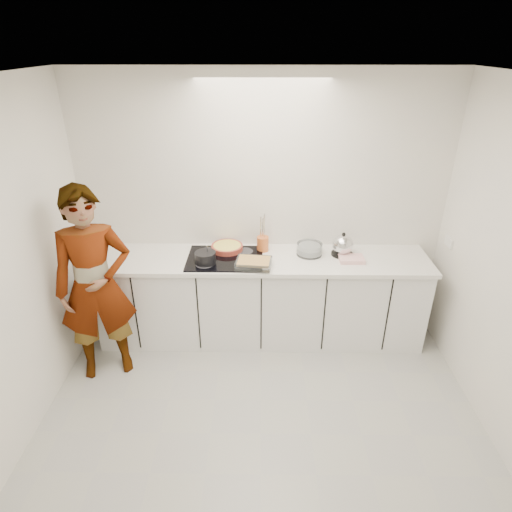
{
  "coord_description": "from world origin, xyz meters",
  "views": [
    {
      "loc": [
        -0.01,
        -2.38,
        2.79
      ],
      "look_at": [
        -0.05,
        1.05,
        1.05
      ],
      "focal_mm": 30.0,
      "sensor_mm": 36.0,
      "label": 1
    }
  ],
  "objects_px": {
    "mixing_bowl": "(309,249)",
    "kettle": "(343,246)",
    "utensil_crock": "(263,244)",
    "cook": "(95,286)",
    "tart_dish": "(227,247)",
    "saucepan": "(205,258)",
    "hob": "(225,258)",
    "baking_dish": "(254,263)"
  },
  "relations": [
    {
      "from": "baking_dish",
      "to": "mixing_bowl",
      "type": "xyz_separation_m",
      "value": [
        0.54,
        0.28,
        0.0
      ]
    },
    {
      "from": "tart_dish",
      "to": "saucepan",
      "type": "xyz_separation_m",
      "value": [
        -0.18,
        -0.28,
        0.03
      ]
    },
    {
      "from": "hob",
      "to": "saucepan",
      "type": "bearing_deg",
      "value": -148.14
    },
    {
      "from": "baking_dish",
      "to": "mixing_bowl",
      "type": "distance_m",
      "value": 0.61
    },
    {
      "from": "hob",
      "to": "cook",
      "type": "relative_size",
      "value": 0.4
    },
    {
      "from": "hob",
      "to": "baking_dish",
      "type": "height_order",
      "value": "baking_dish"
    },
    {
      "from": "mixing_bowl",
      "to": "hob",
      "type": "bearing_deg",
      "value": -172.47
    },
    {
      "from": "saucepan",
      "to": "cook",
      "type": "xyz_separation_m",
      "value": [
        -0.91,
        -0.4,
        -0.08
      ]
    },
    {
      "from": "saucepan",
      "to": "hob",
      "type": "bearing_deg",
      "value": 31.86
    },
    {
      "from": "tart_dish",
      "to": "utensil_crock",
      "type": "relative_size",
      "value": 2.49
    },
    {
      "from": "baking_dish",
      "to": "cook",
      "type": "bearing_deg",
      "value": -166.07
    },
    {
      "from": "tart_dish",
      "to": "mixing_bowl",
      "type": "xyz_separation_m",
      "value": [
        0.81,
        -0.06,
        0.01
      ]
    },
    {
      "from": "saucepan",
      "to": "mixing_bowl",
      "type": "bearing_deg",
      "value": 12.27
    },
    {
      "from": "saucepan",
      "to": "mixing_bowl",
      "type": "distance_m",
      "value": 1.01
    },
    {
      "from": "saucepan",
      "to": "utensil_crock",
      "type": "distance_m",
      "value": 0.61
    },
    {
      "from": "hob",
      "to": "kettle",
      "type": "height_order",
      "value": "kettle"
    },
    {
      "from": "utensil_crock",
      "to": "kettle",
      "type": "bearing_deg",
      "value": -6.57
    },
    {
      "from": "utensil_crock",
      "to": "hob",
      "type": "bearing_deg",
      "value": -152.22
    },
    {
      "from": "baking_dish",
      "to": "kettle",
      "type": "xyz_separation_m",
      "value": [
        0.86,
        0.27,
        0.05
      ]
    },
    {
      "from": "hob",
      "to": "mixing_bowl",
      "type": "relative_size",
      "value": 2.56
    },
    {
      "from": "cook",
      "to": "tart_dish",
      "type": "bearing_deg",
      "value": 13.16
    },
    {
      "from": "baking_dish",
      "to": "cook",
      "type": "distance_m",
      "value": 1.4
    },
    {
      "from": "mixing_bowl",
      "to": "utensil_crock",
      "type": "relative_size",
      "value": 1.92
    },
    {
      "from": "tart_dish",
      "to": "cook",
      "type": "bearing_deg",
      "value": -148.1
    },
    {
      "from": "utensil_crock",
      "to": "cook",
      "type": "height_order",
      "value": "cook"
    },
    {
      "from": "baking_dish",
      "to": "utensil_crock",
      "type": "relative_size",
      "value": 2.36
    },
    {
      "from": "hob",
      "to": "mixing_bowl",
      "type": "bearing_deg",
      "value": 7.53
    },
    {
      "from": "hob",
      "to": "saucepan",
      "type": "relative_size",
      "value": 3.0
    },
    {
      "from": "mixing_bowl",
      "to": "cook",
      "type": "xyz_separation_m",
      "value": [
        -1.9,
        -0.61,
        -0.07
      ]
    },
    {
      "from": "kettle",
      "to": "utensil_crock",
      "type": "distance_m",
      "value": 0.78
    },
    {
      "from": "mixing_bowl",
      "to": "kettle",
      "type": "bearing_deg",
      "value": -1.18
    },
    {
      "from": "saucepan",
      "to": "kettle",
      "type": "bearing_deg",
      "value": 9.06
    },
    {
      "from": "hob",
      "to": "mixing_bowl",
      "type": "height_order",
      "value": "mixing_bowl"
    },
    {
      "from": "saucepan",
      "to": "kettle",
      "type": "height_order",
      "value": "kettle"
    },
    {
      "from": "mixing_bowl",
      "to": "tart_dish",
      "type": "bearing_deg",
      "value": 175.46
    },
    {
      "from": "kettle",
      "to": "cook",
      "type": "relative_size",
      "value": 0.13
    },
    {
      "from": "baking_dish",
      "to": "mixing_bowl",
      "type": "bearing_deg",
      "value": 27.08
    },
    {
      "from": "baking_dish",
      "to": "saucepan",
      "type": "bearing_deg",
      "value": 172.44
    },
    {
      "from": "kettle",
      "to": "saucepan",
      "type": "bearing_deg",
      "value": -170.94
    },
    {
      "from": "tart_dish",
      "to": "baking_dish",
      "type": "distance_m",
      "value": 0.43
    },
    {
      "from": "mixing_bowl",
      "to": "saucepan",
      "type": "bearing_deg",
      "value": -167.73
    },
    {
      "from": "mixing_bowl",
      "to": "kettle",
      "type": "relative_size",
      "value": 1.18
    }
  ]
}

